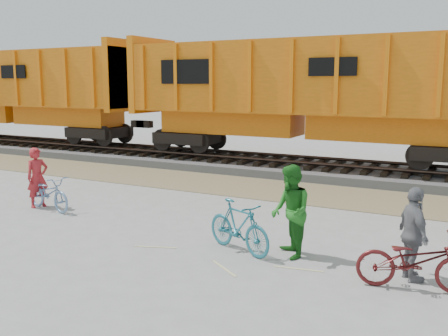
% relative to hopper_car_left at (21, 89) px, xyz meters
% --- Properties ---
extents(ground, '(120.00, 120.00, 0.00)m').
position_rel_hopper_car_left_xyz_m(ground, '(16.18, -9.00, -3.01)').
color(ground, '#9E9E99').
rests_on(ground, ground).
extents(gravel_strip, '(120.00, 3.00, 0.02)m').
position_rel_hopper_car_left_xyz_m(gravel_strip, '(16.18, -3.50, -3.00)').
color(gravel_strip, '#857653').
rests_on(gravel_strip, ground).
extents(ballast_bed, '(120.00, 4.00, 0.30)m').
position_rel_hopper_car_left_xyz_m(ballast_bed, '(16.18, 0.00, -2.86)').
color(ballast_bed, slate).
rests_on(ballast_bed, ground).
extents(track, '(120.00, 2.60, 0.24)m').
position_rel_hopper_car_left_xyz_m(track, '(16.18, 0.00, -2.53)').
color(track, black).
rests_on(track, ballast_bed).
extents(hopper_car_left, '(14.00, 3.13, 4.65)m').
position_rel_hopper_car_left_xyz_m(hopper_car_left, '(0.00, 0.00, 0.00)').
color(hopper_car_left, black).
rests_on(hopper_car_left, track).
extents(hopper_car_center, '(14.00, 3.13, 4.65)m').
position_rel_hopper_car_left_xyz_m(hopper_car_center, '(15.00, 0.00, 0.00)').
color(hopper_car_center, black).
rests_on(hopper_car_center, track).
extents(bicycle_blue, '(1.82, 0.94, 0.91)m').
position_rel_hopper_car_left_xyz_m(bicycle_blue, '(10.90, -8.58, -2.55)').
color(bicycle_blue, '#6D91BB').
rests_on(bicycle_blue, ground).
extents(bicycle_teal, '(1.77, 1.09, 1.03)m').
position_rel_hopper_car_left_xyz_m(bicycle_teal, '(16.79, -9.24, -2.49)').
color(bicycle_teal, '#216D7D').
rests_on(bicycle_teal, ground).
extents(bicycle_maroon, '(1.93, 1.00, 0.97)m').
position_rel_hopper_car_left_xyz_m(bicycle_maroon, '(20.13, -9.59, -2.52)').
color(bicycle_maroon, '#541516').
rests_on(bicycle_maroon, ground).
extents(person_solo, '(0.55, 0.68, 1.61)m').
position_rel_hopper_car_left_xyz_m(person_solo, '(10.40, -8.48, -2.20)').
color(person_solo, '#AC2428').
rests_on(person_solo, ground).
extents(person_man, '(1.06, 1.10, 1.79)m').
position_rel_hopper_car_left_xyz_m(person_man, '(17.79, -9.04, -2.11)').
color(person_man, '#21711F').
rests_on(person_man, ground).
extents(person_woman, '(0.83, 1.01, 1.61)m').
position_rel_hopper_car_left_xyz_m(person_woman, '(20.03, -9.19, -2.20)').
color(person_woman, slate).
rests_on(person_woman, ground).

